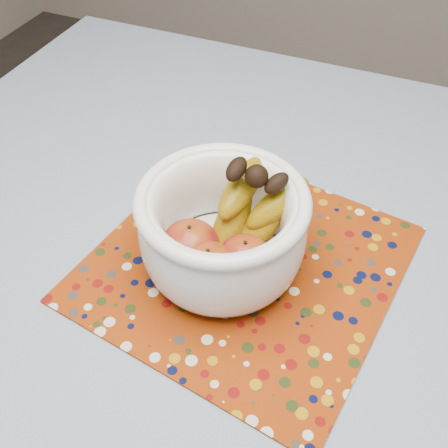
% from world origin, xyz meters
% --- Properties ---
extents(table, '(1.20, 1.20, 0.75)m').
position_xyz_m(table, '(0.00, 0.00, 0.67)').
color(table, brown).
rests_on(table, ground).
extents(tablecloth, '(1.32, 1.32, 0.01)m').
position_xyz_m(tablecloth, '(0.00, 0.00, 0.76)').
color(tablecloth, slate).
rests_on(tablecloth, table).
extents(placemat, '(0.47, 0.47, 0.00)m').
position_xyz_m(placemat, '(0.01, 0.05, 0.76)').
color(placemat, maroon).
rests_on(placemat, tablecloth).
extents(fruit_bowl, '(0.25, 0.23, 0.18)m').
position_xyz_m(fruit_bowl, '(-0.01, 0.04, 0.84)').
color(fruit_bowl, white).
rests_on(fruit_bowl, placemat).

